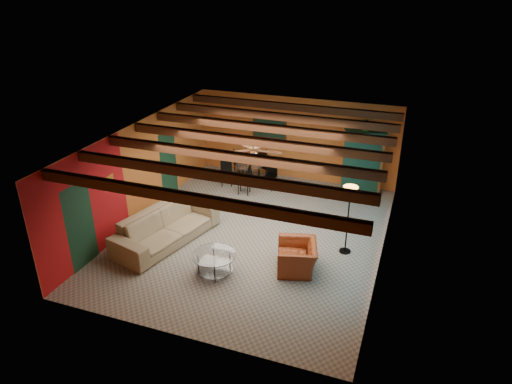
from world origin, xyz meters
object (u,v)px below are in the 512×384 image
at_px(vase, 249,154).
at_px(armchair, 297,257).
at_px(armoire, 363,162).
at_px(sofa, 166,226).
at_px(potted_plant, 367,125).
at_px(dining_table, 249,171).
at_px(floor_lamp, 348,220).
at_px(coffee_table, 214,264).

bearing_deg(vase, armchair, -56.48).
distance_m(armoire, vase, 3.52).
distance_m(sofa, potted_plant, 6.53).
xyz_separation_m(potted_plant, vase, (-3.44, -0.70, -1.12)).
distance_m(dining_table, armoire, 3.55).
xyz_separation_m(sofa, vase, (0.72, 4.03, 0.59)).
xyz_separation_m(dining_table, vase, (0.00, 0.00, 0.56)).
xyz_separation_m(sofa, floor_lamp, (4.36, 1.04, 0.46)).
height_order(sofa, armchair, sofa).
relative_size(armchair, potted_plant, 2.17).
xyz_separation_m(dining_table, potted_plant, (3.44, 0.70, 1.68)).
bearing_deg(vase, coffee_table, -78.45).
relative_size(coffee_table, armoire, 0.53).
xyz_separation_m(armchair, floor_lamp, (0.92, 1.12, 0.55)).
distance_m(coffee_table, floor_lamp, 3.32).
distance_m(armchair, potted_plant, 5.19).
bearing_deg(dining_table, armoire, 11.53).
xyz_separation_m(coffee_table, vase, (-1.00, 4.91, 0.76)).
relative_size(dining_table, vase, 9.08).
bearing_deg(potted_plant, armchair, -98.55).
height_order(coffee_table, potted_plant, potted_plant).
bearing_deg(vase, floor_lamp, -39.41).
distance_m(armoire, floor_lamp, 3.70).
xyz_separation_m(coffee_table, floor_lamp, (2.64, 1.92, 0.63)).
distance_m(armchair, dining_table, 4.93).
distance_m(potted_plant, vase, 3.69).
height_order(sofa, potted_plant, potted_plant).
bearing_deg(floor_lamp, potted_plant, 93.05).
bearing_deg(coffee_table, potted_plant, 66.53).
bearing_deg(armchair, coffee_table, -81.14).
xyz_separation_m(armoire, potted_plant, (0.00, 0.00, 1.19)).
height_order(sofa, dining_table, dining_table).
bearing_deg(coffee_table, floor_lamp, 36.11).
xyz_separation_m(armchair, potted_plant, (0.72, 4.81, 1.81)).
xyz_separation_m(coffee_table, dining_table, (-1.00, 4.91, 0.20)).
bearing_deg(potted_plant, floor_lamp, -86.95).
distance_m(coffee_table, vase, 5.07).
distance_m(coffee_table, dining_table, 5.02).
bearing_deg(dining_table, armchair, -56.48).
height_order(armchair, floor_lamp, floor_lamp).
distance_m(dining_table, vase, 0.56).
distance_m(armchair, coffee_table, 1.90).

